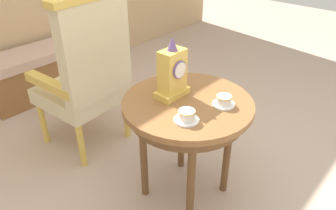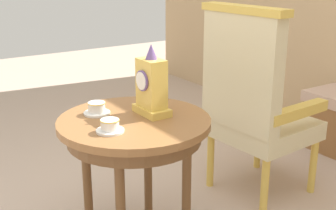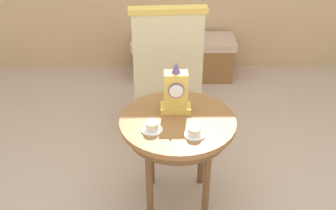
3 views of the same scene
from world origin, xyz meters
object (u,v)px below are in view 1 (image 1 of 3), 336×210
at_px(teacup_left, 187,116).
at_px(teacup_right, 224,101).
at_px(window_bench, 41,71).
at_px(side_table, 187,113).
at_px(armchair, 87,74).
at_px(mantel_clock, 172,73).

height_order(teacup_left, teacup_right, teacup_left).
bearing_deg(window_bench, side_table, -93.79).
relative_size(armchair, window_bench, 1.06).
bearing_deg(side_table, window_bench, 86.21).
height_order(side_table, teacup_left, teacup_left).
bearing_deg(mantel_clock, window_bench, 85.68).
bearing_deg(window_bench, teacup_right, -90.93).
bearing_deg(window_bench, mantel_clock, -94.32).
relative_size(mantel_clock, window_bench, 0.31).
distance_m(teacup_left, teacup_right, 0.25).
bearing_deg(mantel_clock, teacup_left, -123.67).
xyz_separation_m(teacup_right, mantel_clock, (-0.10, 0.27, 0.11)).
bearing_deg(side_table, mantel_clock, 95.47).
distance_m(teacup_right, armchair, 1.00).
xyz_separation_m(teacup_left, teacup_right, (0.24, -0.05, -0.00)).
bearing_deg(window_bench, teacup_left, -97.98).
xyz_separation_m(side_table, teacup_right, (0.09, -0.17, 0.10)).
relative_size(side_table, armchair, 0.63).
bearing_deg(teacup_left, armchair, 84.14).
bearing_deg(teacup_left, side_table, 36.86).
xyz_separation_m(side_table, mantel_clock, (-0.01, 0.10, 0.21)).
xyz_separation_m(teacup_left, armchair, (0.10, 0.94, -0.10)).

